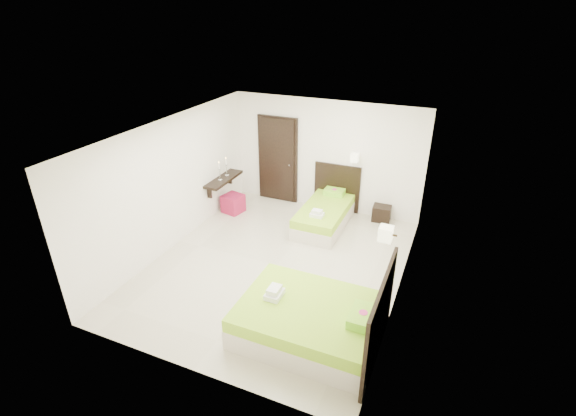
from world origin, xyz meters
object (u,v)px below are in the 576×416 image
at_px(bed_single, 325,213).
at_px(bed_double, 314,320).
at_px(ottoman, 233,203).
at_px(nightstand, 382,213).

distance_m(bed_single, bed_double, 3.53).
bearing_deg(bed_single, bed_double, -74.11).
xyz_separation_m(bed_double, ottoman, (-3.18, 3.12, -0.09)).
distance_m(nightstand, ottoman, 3.47).
relative_size(bed_double, ottoman, 4.84).
bearing_deg(bed_single, ottoman, -173.04).
distance_m(bed_double, nightstand, 4.09).
height_order(nightstand, ottoman, ottoman).
relative_size(bed_single, ottoman, 4.28).
height_order(bed_single, bed_double, bed_double).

